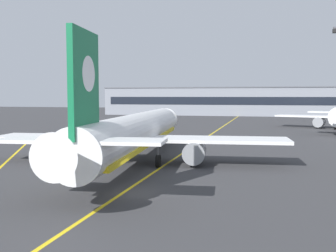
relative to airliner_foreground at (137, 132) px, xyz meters
The scene contains 4 objects.
ground_plane 13.08m from the airliner_foreground, 74.16° to the right, with size 400.00×400.00×0.00m, color #353538.
taxiway_centreline 18.48m from the airliner_foreground, 79.05° to the left, with size 0.30×180.00×0.01m, color yellow.
airliner_foreground is the anchor object (origin of this frame).
terminal_building 108.10m from the airliner_foreground, 82.32° to the left, with size 120.97×12.40×10.56m.
Camera 1 is at (9.45, -27.49, 7.30)m, focal length 41.70 mm.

